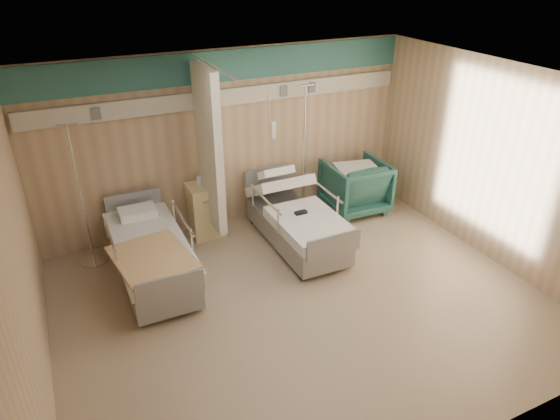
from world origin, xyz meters
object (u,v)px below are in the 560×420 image
at_px(bedside_cabinet, 206,210).
at_px(visitor_armchair, 355,186).
at_px(iv_stand_right, 303,188).
at_px(iv_stand_left, 89,237).
at_px(bed_right, 297,226).
at_px(bed_left, 152,260).

xyz_separation_m(bedside_cabinet, visitor_armchair, (2.58, -0.30, 0.03)).
bearing_deg(iv_stand_right, iv_stand_left, -178.66).
bearing_deg(bed_right, bedside_cabinet, 141.95).
bearing_deg(bed_left, bedside_cabinet, 40.60).
xyz_separation_m(visitor_armchair, iv_stand_left, (-4.33, 0.22, -0.02)).
height_order(bed_left, visitor_armchair, visitor_armchair).
xyz_separation_m(bed_right, bedside_cabinet, (-1.15, 0.90, 0.11)).
bearing_deg(bed_left, iv_stand_right, 17.92).
distance_m(bed_left, iv_stand_left, 1.08).
relative_size(bed_right, bedside_cabinet, 2.54).
distance_m(bed_right, iv_stand_left, 3.02).
relative_size(bed_left, iv_stand_left, 1.03).
xyz_separation_m(bed_left, iv_stand_left, (-0.70, 0.82, 0.11)).
xyz_separation_m(bedside_cabinet, iv_stand_left, (-1.75, -0.08, 0.00)).
height_order(iv_stand_right, iv_stand_left, iv_stand_right).
distance_m(bedside_cabinet, visitor_armchair, 2.59).
relative_size(bed_right, iv_stand_right, 0.97).
distance_m(bedside_cabinet, iv_stand_right, 1.73).
bearing_deg(bedside_cabinet, iv_stand_right, -0.08).
bearing_deg(bed_right, iv_stand_left, 164.30).
relative_size(visitor_armchair, iv_stand_right, 0.45).
height_order(bedside_cabinet, iv_stand_left, iv_stand_left).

